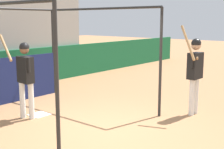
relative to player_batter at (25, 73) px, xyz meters
The scene contains 5 objects.
ground_plane 2.33m from the player_batter, 70.23° to the right, with size 60.00×60.00×0.00m, color #A8754C.
batting_cage 1.02m from the player_batter, 55.20° to the left, with size 3.32×4.05×2.69m.
home_plate 1.18m from the player_batter, ahead, with size 0.44×0.44×0.02m.
player_batter is the anchor object (origin of this frame).
player_waiting 4.13m from the player_batter, 46.01° to the right, with size 0.81×0.54×2.24m.
Camera 1 is at (-4.98, -4.32, 2.36)m, focal length 50.00 mm.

